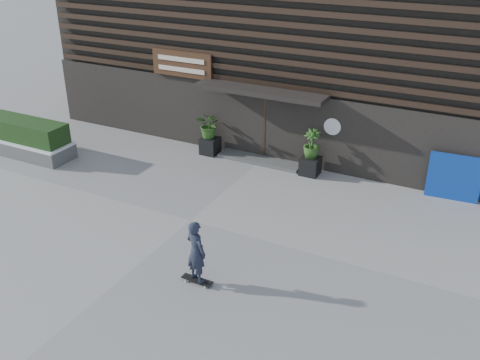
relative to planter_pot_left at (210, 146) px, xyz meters
The scene contains 12 objects.
ground 4.80m from the planter_pot_left, 66.64° to the right, with size 80.00×80.00×0.00m, color #9A9792.
entrance_step 1.93m from the planter_pot_left, ahead, with size 3.00×0.80×0.12m, color #4D4D4B.
planter_pot_left is the anchor object (origin of this frame).
bamboo_left 0.78m from the planter_pot_left, ahead, with size 0.86×0.75×0.96m, color #2D591E.
planter_pot_right 3.80m from the planter_pot_left, ahead, with size 0.60×0.60×0.60m, color black.
bamboo_right 3.88m from the planter_pot_left, ahead, with size 0.54×0.54×0.96m, color #2D591E.
raised_bed 6.50m from the planter_pot_left, 152.18° to the right, with size 3.50×1.20×0.50m, color #52524F.
snow_layer 6.51m from the planter_pot_left, 152.18° to the right, with size 3.50×1.20×0.08m, color white.
hedge 6.53m from the planter_pot_left, 152.18° to the right, with size 3.30×1.00×0.70m, color #193613.
blue_tarp 8.21m from the planter_pot_left, ahead, with size 1.53×0.12×1.43m, color #0C35A2.
building 6.94m from the planter_pot_left, 71.14° to the left, with size 18.00×11.00×8.00m.
skateboarder 7.67m from the planter_pot_left, 62.15° to the right, with size 0.78×0.53×1.64m.
Camera 1 is at (7.27, -11.05, 7.68)m, focal length 40.58 mm.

